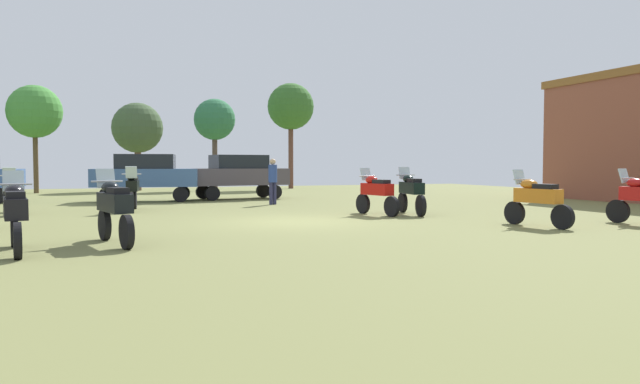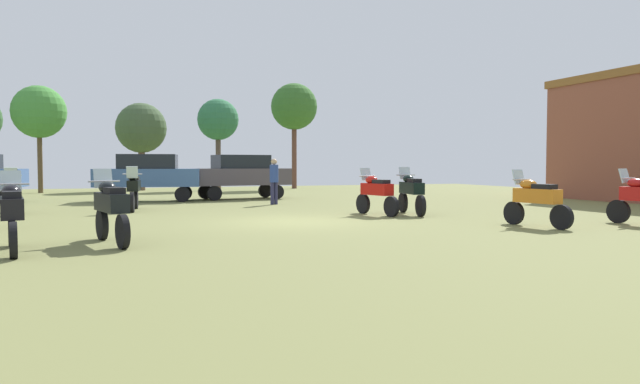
{
  "view_description": "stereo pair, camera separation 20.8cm",
  "coord_description": "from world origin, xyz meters",
  "px_view_note": "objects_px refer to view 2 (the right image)",
  "views": [
    {
      "loc": [
        -4.98,
        -15.23,
        1.59
      ],
      "look_at": [
        1.54,
        2.18,
        0.71
      ],
      "focal_mm": 32.92,
      "sensor_mm": 36.0,
      "label": 1
    },
    {
      "loc": [
        -4.79,
        -15.3,
        1.59
      ],
      "look_at": [
        1.54,
        2.18,
        0.71
      ],
      "focal_mm": 32.92,
      "sensor_mm": 36.0,
      "label": 2
    }
  ],
  "objects_px": {
    "motorcycle_11": "(411,191)",
    "car_2": "(241,173)",
    "motorcycle_2": "(536,199)",
    "motorcycle_7": "(134,189)",
    "tree_1": "(141,129)",
    "tree_2": "(218,120)",
    "motorcycle_4": "(111,207)",
    "motorcycle_3": "(376,192)",
    "person_2": "(274,178)",
    "motorcycle_5": "(12,212)",
    "car_3": "(148,174)",
    "motorcycle_6": "(11,191)",
    "tree_4": "(294,107)",
    "tree_5": "(39,112)"
  },
  "relations": [
    {
      "from": "motorcycle_6",
      "to": "car_2",
      "type": "distance_m",
      "value": 10.28
    },
    {
      "from": "motorcycle_3",
      "to": "motorcycle_7",
      "type": "relative_size",
      "value": 0.9
    },
    {
      "from": "car_2",
      "to": "tree_4",
      "type": "bearing_deg",
      "value": -35.9
    },
    {
      "from": "motorcycle_2",
      "to": "car_2",
      "type": "xyz_separation_m",
      "value": [
        -4.39,
        14.4,
        0.46
      ]
    },
    {
      "from": "tree_2",
      "to": "motorcycle_4",
      "type": "bearing_deg",
      "value": -104.82
    },
    {
      "from": "motorcycle_3",
      "to": "car_3",
      "type": "height_order",
      "value": "car_3"
    },
    {
      "from": "motorcycle_11",
      "to": "tree_1",
      "type": "distance_m",
      "value": 22.12
    },
    {
      "from": "motorcycle_2",
      "to": "car_3",
      "type": "relative_size",
      "value": 0.45
    },
    {
      "from": "motorcycle_2",
      "to": "tree_5",
      "type": "relative_size",
      "value": 0.35
    },
    {
      "from": "motorcycle_3",
      "to": "person_2",
      "type": "xyz_separation_m",
      "value": [
        -1.69,
        5.75,
        0.34
      ]
    },
    {
      "from": "motorcycle_3",
      "to": "car_2",
      "type": "height_order",
      "value": "car_2"
    },
    {
      "from": "car_3",
      "to": "tree_1",
      "type": "xyz_separation_m",
      "value": [
        0.32,
        11.16,
        2.57
      ]
    },
    {
      "from": "motorcycle_3",
      "to": "person_2",
      "type": "relative_size",
      "value": 1.16
    },
    {
      "from": "motorcycle_11",
      "to": "tree_2",
      "type": "relative_size",
      "value": 0.41
    },
    {
      "from": "car_2",
      "to": "tree_2",
      "type": "bearing_deg",
      "value": -10.99
    },
    {
      "from": "tree_1",
      "to": "motorcycle_5",
      "type": "bearing_deg",
      "value": -97.95
    },
    {
      "from": "person_2",
      "to": "motorcycle_6",
      "type": "bearing_deg",
      "value": -7.38
    },
    {
      "from": "car_2",
      "to": "tree_4",
      "type": "xyz_separation_m",
      "value": [
        5.77,
        10.31,
        4.12
      ]
    },
    {
      "from": "motorcycle_5",
      "to": "tree_1",
      "type": "bearing_deg",
      "value": 73.4
    },
    {
      "from": "motorcycle_7",
      "to": "tree_1",
      "type": "xyz_separation_m",
      "value": [
        1.11,
        16.26,
        3.0
      ]
    },
    {
      "from": "motorcycle_5",
      "to": "person_2",
      "type": "distance_m",
      "value": 13.05
    },
    {
      "from": "motorcycle_5",
      "to": "motorcycle_11",
      "type": "xyz_separation_m",
      "value": [
        10.58,
        4.65,
        0.01
      ]
    },
    {
      "from": "motorcycle_6",
      "to": "motorcycle_2",
      "type": "bearing_deg",
      "value": 137.46
    },
    {
      "from": "tree_5",
      "to": "person_2",
      "type": "bearing_deg",
      "value": -54.38
    },
    {
      "from": "motorcycle_2",
      "to": "tree_2",
      "type": "distance_m",
      "value": 25.04
    },
    {
      "from": "motorcycle_2",
      "to": "tree_1",
      "type": "relative_size",
      "value": 0.39
    },
    {
      "from": "tree_1",
      "to": "tree_4",
      "type": "relative_size",
      "value": 0.77
    },
    {
      "from": "motorcycle_2",
      "to": "person_2",
      "type": "relative_size",
      "value": 1.14
    },
    {
      "from": "motorcycle_7",
      "to": "car_2",
      "type": "xyz_separation_m",
      "value": [
        4.88,
        5.52,
        0.42
      ]
    },
    {
      "from": "motorcycle_5",
      "to": "tree_2",
      "type": "height_order",
      "value": "tree_2"
    },
    {
      "from": "motorcycle_11",
      "to": "car_2",
      "type": "bearing_deg",
      "value": 117.34
    },
    {
      "from": "motorcycle_4",
      "to": "car_2",
      "type": "bearing_deg",
      "value": 54.65
    },
    {
      "from": "motorcycle_11",
      "to": "tree_4",
      "type": "bearing_deg",
      "value": 92.25
    },
    {
      "from": "motorcycle_7",
      "to": "car_2",
      "type": "height_order",
      "value": "car_2"
    },
    {
      "from": "motorcycle_5",
      "to": "tree_4",
      "type": "bearing_deg",
      "value": 53.68
    },
    {
      "from": "person_2",
      "to": "tree_1",
      "type": "relative_size",
      "value": 0.34
    },
    {
      "from": "tree_5",
      "to": "motorcycle_3",
      "type": "bearing_deg",
      "value": -59.46
    },
    {
      "from": "motorcycle_3",
      "to": "tree_4",
      "type": "relative_size",
      "value": 0.3
    },
    {
      "from": "motorcycle_3",
      "to": "motorcycle_5",
      "type": "xyz_separation_m",
      "value": [
        -9.43,
        -4.76,
        0.0
      ]
    },
    {
      "from": "motorcycle_6",
      "to": "person_2",
      "type": "bearing_deg",
      "value": -179.23
    },
    {
      "from": "motorcycle_3",
      "to": "car_2",
      "type": "bearing_deg",
      "value": 91.02
    },
    {
      "from": "motorcycle_7",
      "to": "motorcycle_11",
      "type": "bearing_deg",
      "value": 157.62
    },
    {
      "from": "motorcycle_11",
      "to": "car_2",
      "type": "xyz_separation_m",
      "value": [
        -3.26,
        10.02,
        0.44
      ]
    },
    {
      "from": "motorcycle_3",
      "to": "tree_2",
      "type": "xyz_separation_m",
      "value": [
        -1.34,
        20.02,
        3.59
      ]
    },
    {
      "from": "car_3",
      "to": "motorcycle_11",
      "type": "bearing_deg",
      "value": -132.07
    },
    {
      "from": "tree_1",
      "to": "motorcycle_6",
      "type": "bearing_deg",
      "value": -106.42
    },
    {
      "from": "motorcycle_2",
      "to": "tree_4",
      "type": "height_order",
      "value": "tree_4"
    },
    {
      "from": "car_2",
      "to": "motorcycle_6",
      "type": "bearing_deg",
      "value": 116.56
    },
    {
      "from": "tree_2",
      "to": "motorcycle_6",
      "type": "bearing_deg",
      "value": -120.73
    },
    {
      "from": "motorcycle_11",
      "to": "motorcycle_7",
      "type": "bearing_deg",
      "value": 160.37
    }
  ]
}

